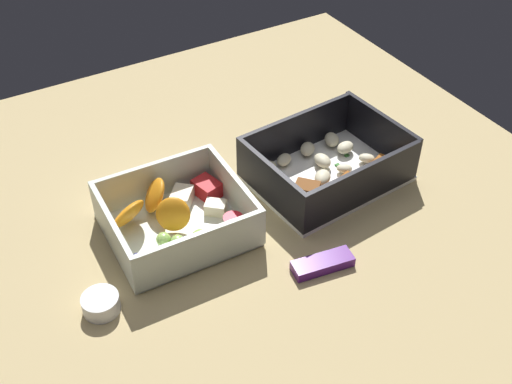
% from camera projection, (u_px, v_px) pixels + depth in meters
% --- Properties ---
extents(table_surface, '(0.80, 0.80, 0.02)m').
position_uv_depth(table_surface, '(248.00, 209.00, 0.81)').
color(table_surface, tan).
rests_on(table_surface, ground).
extents(pasta_container, '(0.20, 0.15, 0.06)m').
position_uv_depth(pasta_container, '(327.00, 166.00, 0.82)').
color(pasta_container, white).
rests_on(pasta_container, table_surface).
extents(fruit_bowl, '(0.16, 0.15, 0.06)m').
position_uv_depth(fruit_bowl, '(176.00, 218.00, 0.75)').
color(fruit_bowl, silver).
rests_on(fruit_bowl, table_surface).
extents(candy_bar, '(0.07, 0.03, 0.01)m').
position_uv_depth(candy_bar, '(323.00, 264.00, 0.71)').
color(candy_bar, '#51197A').
rests_on(candy_bar, table_surface).
extents(paper_cup_liner, '(0.04, 0.04, 0.02)m').
position_uv_depth(paper_cup_liner, '(101.00, 304.00, 0.66)').
color(paper_cup_liner, white).
rests_on(paper_cup_liner, table_surface).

